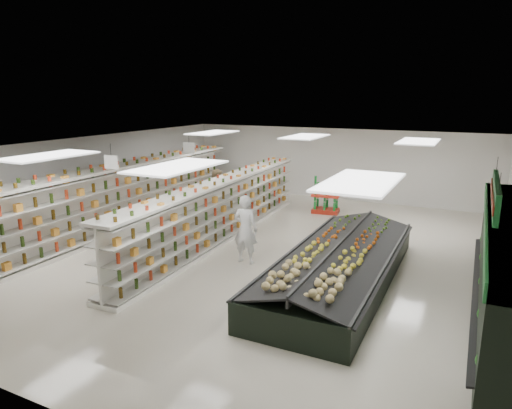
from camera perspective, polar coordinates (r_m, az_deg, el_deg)
The scene contains 15 objects.
floor at distance 14.18m, azimuth 0.22°, elevation -5.68°, with size 16.00×16.00×0.00m, color beige.
ceiling at distance 13.47m, azimuth 0.23°, elevation 7.28°, with size 14.00×16.00×0.02m, color white.
wall_back at distance 21.10m, azimuth 9.81°, elevation 5.02°, with size 14.00×0.02×3.20m, color white.
wall_front at distance 7.75m, azimuth -27.20°, elevation -11.48°, with size 14.00×0.02×3.20m, color white.
wall_left at distance 17.88m, azimuth -20.41°, elevation 2.82°, with size 0.02×16.00×3.20m, color white.
produce_wall_case at distance 11.11m, azimuth 28.41°, elevation -6.17°, with size 0.93×8.00×2.20m.
aisle_sign_near at distance 14.06m, azimuth -17.61°, elevation 5.07°, with size 0.52×0.06×0.75m.
aisle_sign_far at distance 17.15m, azimuth -8.36°, elevation 7.00°, with size 0.52×0.06×0.75m.
hortifruti_banner at distance 10.74m, azimuth 27.74°, elevation 1.09°, with size 0.12×3.20×0.95m.
gondola_left at distance 16.58m, azimuth -16.91°, elevation 0.38°, with size 1.25×13.32×2.31m.
gondola_center at distance 15.07m, azimuth -4.39°, elevation -0.94°, with size 1.35×11.45×1.98m.
produce_island at distance 11.90m, azimuth 10.37°, elevation -7.29°, with size 2.62×7.19×1.07m.
soda_endcap at distance 18.58m, azimuth 8.76°, elevation 1.00°, with size 1.17×0.86×1.40m.
shopper_main at distance 12.85m, azimuth -1.32°, elevation -3.12°, with size 0.72×0.47×1.97m, color white.
shopper_background at distance 17.69m, azimuth -4.77°, elevation 1.37°, with size 0.92×0.57×1.90m, color #A48065.
Camera 1 is at (5.85, -12.04, 4.69)m, focal length 32.00 mm.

